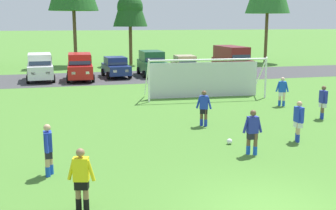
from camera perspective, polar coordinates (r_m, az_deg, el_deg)
The scene contains 18 objects.
ground_plane at distance 24.92m, azimuth -2.90°, elevation 0.38°, with size 400.00×400.00×0.00m, color #477A2D.
parking_lot_strip at distance 36.24m, azimuth -6.69°, elevation 3.76°, with size 52.00×8.40×0.01m, color #3D3D3F.
soccer_ball at distance 16.63m, azimuth 8.34°, elevation -4.90°, with size 0.22×0.22×0.22m.
soccer_goal at distance 26.28m, azimuth 5.08°, elevation 3.78°, with size 7.53×2.43×2.57m.
referee at distance 10.89m, azimuth -11.66°, elevation -9.89°, with size 0.71×0.36×1.64m.
player_striker_near at distance 24.48m, azimuth 15.22°, elevation 1.76°, with size 0.71×0.36×1.64m.
player_midfield_center at distance 19.16m, azimuth 4.88°, elevation -0.46°, with size 0.67×0.44×1.64m.
player_defender_far at distance 21.86m, azimuth 20.27°, elevation 0.34°, with size 0.26×0.73×1.64m.
player_winger_left at distance 17.42m, azimuth 17.27°, elevation -2.13°, with size 0.25×0.73×1.64m.
player_winger_right at distance 15.31m, azimuth 11.37°, elevation -3.66°, with size 0.73×0.29×1.64m.
player_trailing_back at distance 13.52m, azimuth -15.92°, elevation -5.89°, with size 0.26×0.74×1.64m.
parked_car_slot_far_left at distance 35.36m, azimuth -16.96°, elevation 4.97°, with size 2.29×4.68×2.16m.
parked_car_slot_left at distance 34.79m, azimuth -11.85°, elevation 5.13°, with size 2.28×4.67×2.16m.
parked_car_slot_center_left at distance 36.29m, azimuth -7.09°, elevation 5.15°, with size 2.25×4.31×1.72m.
parked_car_slot_center at distance 36.98m, azimuth -2.21°, elevation 5.71°, with size 2.20×4.63×2.16m.
parked_car_slot_center_right at distance 37.58m, azimuth 2.32°, elevation 5.44°, with size 2.24×4.31×1.72m.
parked_car_slot_right at distance 38.23m, azimuth 8.62°, elevation 6.12°, with size 2.30×4.85×2.52m.
tree_center_back at distance 46.52m, azimuth -5.20°, elevation 13.88°, with size 3.73×3.73×9.95m.
Camera 1 is at (-5.00, -8.95, 4.72)m, focal length 44.94 mm.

